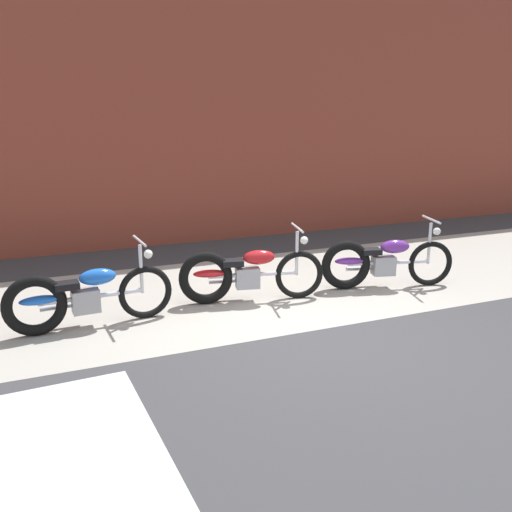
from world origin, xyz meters
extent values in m
plane|color=#38383A|center=(0.00, 0.00, 0.00)|extent=(80.00, 80.00, 0.00)
cube|color=#9E998E|center=(0.00, 1.75, 0.00)|extent=(36.00, 3.50, 0.01)
cube|color=brown|center=(0.00, 5.20, 2.62)|extent=(36.00, 0.50, 5.23)
torus|color=black|center=(-1.69, 1.19, 0.34)|extent=(0.68, 0.12, 0.68)
torus|color=black|center=(-2.99, 1.12, 0.36)|extent=(0.74, 0.17, 0.73)
cylinder|color=silver|center=(-2.34, 1.16, 0.38)|extent=(1.24, 0.13, 0.06)
cube|color=#99999E|center=(-2.42, 1.15, 0.34)|extent=(0.33, 0.24, 0.28)
ellipsoid|color=blue|center=(-2.26, 1.16, 0.62)|extent=(0.45, 0.21, 0.20)
ellipsoid|color=blue|center=(-2.94, 1.12, 0.42)|extent=(0.45, 0.20, 0.10)
cube|color=black|center=(-2.62, 1.14, 0.56)|extent=(0.29, 0.22, 0.08)
cylinder|color=silver|center=(-1.73, 1.19, 0.65)|extent=(0.05, 0.05, 0.62)
cylinder|color=silver|center=(-1.73, 1.19, 1.01)|extent=(0.06, 0.58, 0.03)
sphere|color=white|center=(-1.63, 1.20, 0.83)|extent=(0.11, 0.11, 0.11)
cylinder|color=silver|center=(-2.67, 1.29, 0.26)|extent=(0.55, 0.09, 0.06)
torus|color=black|center=(0.44, 1.14, 0.34)|extent=(0.68, 0.22, 0.68)
torus|color=black|center=(-0.83, 1.41, 0.36)|extent=(0.74, 0.28, 0.73)
cylinder|color=silver|center=(-0.20, 1.27, 0.38)|extent=(1.22, 0.31, 0.06)
cube|color=#99999E|center=(-0.28, 1.29, 0.34)|extent=(0.36, 0.28, 0.28)
ellipsoid|color=red|center=(-0.12, 1.25, 0.62)|extent=(0.47, 0.28, 0.20)
ellipsoid|color=red|center=(-0.78, 1.40, 0.42)|extent=(0.47, 0.27, 0.10)
cube|color=black|center=(-0.47, 1.33, 0.56)|extent=(0.32, 0.25, 0.08)
cylinder|color=silver|center=(0.40, 1.14, 0.65)|extent=(0.05, 0.05, 0.62)
cylinder|color=silver|center=(0.40, 1.14, 1.01)|extent=(0.15, 0.57, 0.03)
sphere|color=white|center=(0.50, 1.12, 0.83)|extent=(0.11, 0.11, 0.11)
cylinder|color=silver|center=(-0.48, 1.48, 0.26)|extent=(0.55, 0.17, 0.06)
torus|color=black|center=(2.51, 0.90, 0.34)|extent=(0.68, 0.25, 0.68)
torus|color=black|center=(1.25, 1.23, 0.36)|extent=(0.74, 0.31, 0.73)
cylinder|color=silver|center=(1.88, 1.07, 0.38)|extent=(1.21, 0.37, 0.06)
cube|color=#99999E|center=(1.80, 1.09, 0.34)|extent=(0.37, 0.29, 0.28)
ellipsoid|color=#6B2D93|center=(1.96, 1.05, 0.62)|extent=(0.47, 0.30, 0.20)
ellipsoid|color=#6B2D93|center=(1.30, 1.22, 0.42)|extent=(0.47, 0.29, 0.10)
cube|color=black|center=(1.61, 1.14, 0.56)|extent=(0.32, 0.26, 0.08)
cylinder|color=silver|center=(2.47, 0.92, 0.65)|extent=(0.05, 0.05, 0.62)
cylinder|color=silver|center=(2.47, 0.92, 1.01)|extent=(0.18, 0.57, 0.03)
sphere|color=white|center=(2.57, 0.89, 0.83)|extent=(0.11, 0.11, 0.11)
cylinder|color=silver|center=(1.61, 1.30, 0.26)|extent=(0.55, 0.20, 0.06)
camera|label=1|loc=(-2.92, -5.41, 2.56)|focal=38.67mm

